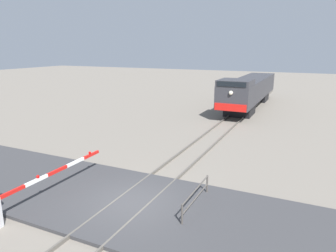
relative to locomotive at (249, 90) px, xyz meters
The scene contains 7 objects.
ground_plane 24.85m from the locomotive, 90.00° to the right, with size 160.00×160.00×0.00m, color slate.
rail_track_left 24.85m from the locomotive, 91.66° to the right, with size 0.08×80.00×0.15m, color #59544C.
rail_track_right 24.85m from the locomotive, 88.34° to the right, with size 0.08×80.00×0.15m, color #59544C.
road_surface 24.84m from the locomotive, 90.00° to the right, with size 36.00×5.98×0.14m, color #38383A.
locomotive is the anchor object (origin of this frame).
crossing_gate 27.67m from the locomotive, 97.55° to the right, with size 0.36×6.65×1.29m.
guard_railing 24.15m from the locomotive, 83.86° to the right, with size 0.08×2.99×0.95m.
Camera 1 is at (6.49, -10.16, 6.47)m, focal length 33.26 mm.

